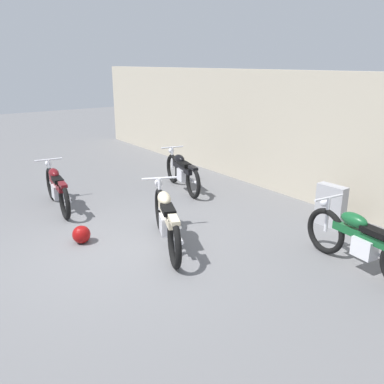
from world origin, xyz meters
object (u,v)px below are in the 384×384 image
object	(u,v)px
motorcycle_cream	(166,219)
motorcycle_maroon	(57,188)
motorcycle_black	(182,171)
stone_marker	(331,206)
motorcycle_green	(361,242)
helmet	(81,234)

from	to	relation	value
motorcycle_cream	motorcycle_maroon	world-z (taller)	motorcycle_cream
motorcycle_black	motorcycle_cream	distance (m)	3.09
stone_marker	motorcycle_green	bearing A→B (deg)	-40.18
motorcycle_black	stone_marker	bearing A→B (deg)	-151.23
motorcycle_black	motorcycle_green	xyz separation A→B (m)	(4.70, -0.16, 0.01)
motorcycle_black	helmet	bearing A→B (deg)	129.10
motorcycle_black	motorcycle_green	world-z (taller)	motorcycle_green
helmet	motorcycle_green	size ratio (longest dim) A/B	0.14
stone_marker	motorcycle_black	xyz separation A→B (m)	(-3.41, -0.93, 0.05)
motorcycle_black	motorcycle_cream	xyz separation A→B (m)	(2.38, -1.96, 0.03)
stone_marker	helmet	bearing A→B (deg)	-116.28
motorcycle_cream	motorcycle_maroon	size ratio (longest dim) A/B	1.00
motorcycle_black	motorcycle_maroon	size ratio (longest dim) A/B	0.98
motorcycle_cream	motorcycle_maroon	xyz separation A→B (m)	(-2.82, -0.84, -0.03)
stone_marker	motorcycle_cream	xyz separation A→B (m)	(-1.03, -2.89, 0.09)
motorcycle_black	motorcycle_maroon	xyz separation A→B (m)	(-0.43, -2.79, 0.00)
motorcycle_maroon	motorcycle_cream	bearing A→B (deg)	-156.17
stone_marker	motorcycle_maroon	size ratio (longest dim) A/B	0.38
motorcycle_cream	motorcycle_green	distance (m)	2.93
motorcycle_cream	motorcycle_maroon	bearing A→B (deg)	39.98
helmet	motorcycle_black	world-z (taller)	motorcycle_black
helmet	motorcycle_cream	bearing A→B (deg)	49.33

